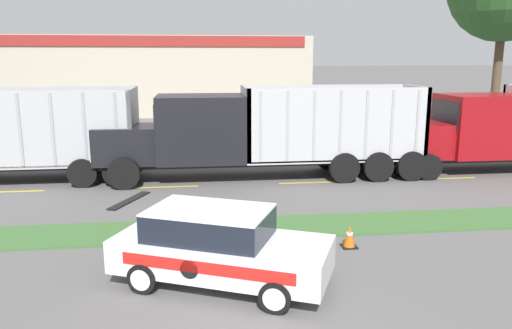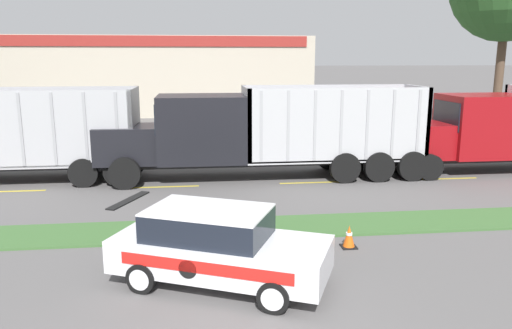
# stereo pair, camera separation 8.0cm
# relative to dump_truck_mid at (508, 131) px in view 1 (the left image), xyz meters

# --- Properties ---
(grass_verge) EXTENTS (120.00, 1.80, 0.06)m
(grass_verge) POSITION_rel_dump_truck_mid_xyz_m (-12.41, -6.01, -1.62)
(grass_verge) COLOR #3D6633
(grass_verge) RESTS_ON ground_plane
(centre_line_3) EXTENTS (2.40, 0.14, 0.01)m
(centre_line_3) POSITION_rel_dump_truck_mid_xyz_m (-19.31, -1.10, -1.65)
(centre_line_3) COLOR yellow
(centre_line_3) RESTS_ON ground_plane
(centre_line_4) EXTENTS (2.40, 0.14, 0.01)m
(centre_line_4) POSITION_rel_dump_truck_mid_xyz_m (-13.91, -1.10, -1.65)
(centre_line_4) COLOR yellow
(centre_line_4) RESTS_ON ground_plane
(centre_line_5) EXTENTS (2.40, 0.14, 0.01)m
(centre_line_5) POSITION_rel_dump_truck_mid_xyz_m (-8.51, -1.10, -1.65)
(centre_line_5) COLOR yellow
(centre_line_5) RESTS_ON ground_plane
(centre_line_6) EXTENTS (2.40, 0.14, 0.01)m
(centre_line_6) POSITION_rel_dump_truck_mid_xyz_m (-3.11, -1.10, -1.65)
(centre_line_6) COLOR yellow
(centre_line_6) RESTS_ON ground_plane
(dump_truck_mid) EXTENTS (12.43, 2.74, 3.48)m
(dump_truck_mid) POSITION_rel_dump_truck_mid_xyz_m (0.00, 0.00, 0.00)
(dump_truck_mid) COLOR black
(dump_truck_mid) RESTS_ON ground_plane
(dump_truck_trail) EXTENTS (12.51, 2.69, 3.53)m
(dump_truck_trail) POSITION_rel_dump_truck_mid_xyz_m (-11.27, -0.05, 0.03)
(dump_truck_trail) COLOR black
(dump_truck_trail) RESTS_ON ground_plane
(rally_car) EXTENTS (4.74, 3.43, 1.63)m
(rally_car) POSITION_rel_dump_truck_mid_xyz_m (-12.35, -9.26, -0.83)
(rally_car) COLOR white
(rally_car) RESTS_ON ground_plane
(traffic_cone) EXTENTS (0.38, 0.38, 0.56)m
(traffic_cone) POSITION_rel_dump_truck_mid_xyz_m (-9.05, -7.63, -1.38)
(traffic_cone) COLOR black
(traffic_cone) RESTS_ON ground_plane
(store_building_backdrop) EXTENTS (28.33, 12.10, 6.30)m
(store_building_backdrop) POSITION_rel_dump_truck_mid_xyz_m (-17.55, 26.45, 1.50)
(store_building_backdrop) COLOR #BCB29E
(store_building_backdrop) RESTS_ON ground_plane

